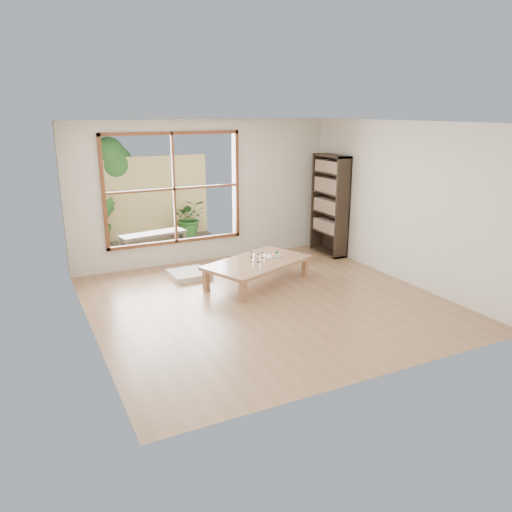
{
  "coord_description": "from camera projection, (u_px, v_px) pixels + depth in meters",
  "views": [
    {
      "loc": [
        -3.23,
        -6.2,
        2.77
      ],
      "look_at": [
        0.11,
        0.54,
        0.55
      ],
      "focal_mm": 35.0,
      "sensor_mm": 36.0,
      "label": 1
    }
  ],
  "objects": [
    {
      "name": "deck",
      "position": [
        160.0,
        249.0,
        10.29
      ],
      "size": [
        2.8,
        2.0,
        0.05
      ],
      "primitive_type": "cube",
      "color": "#382F28",
      "rests_on": "ground"
    },
    {
      "name": "ground",
      "position": [
        265.0,
        301.0,
        7.49
      ],
      "size": [
        5.0,
        5.0,
        0.0
      ],
      "primitive_type": "plane",
      "color": "#9E724F",
      "rests_on": "ground"
    },
    {
      "name": "glass_tall",
      "position": [
        259.0,
        258.0,
        8.1
      ],
      "size": [
        0.07,
        0.07,
        0.13
      ],
      "primitive_type": "cylinder",
      "color": "silver",
      "rests_on": "low_table"
    },
    {
      "name": "shrub_left",
      "position": [
        102.0,
        222.0,
        10.17
      ],
      "size": [
        0.62,
        0.52,
        1.06
      ],
      "primitive_type": "imported",
      "rotation": [
        0.0,
        0.0,
        -0.09
      ],
      "color": "#2D5921",
      "rests_on": "deck"
    },
    {
      "name": "bamboo_fence",
      "position": [
        145.0,
        198.0,
        10.89
      ],
      "size": [
        2.8,
        0.06,
        1.8
      ],
      "primitive_type": "cube",
      "color": "tan",
      "rests_on": "ground"
    },
    {
      "name": "garden_bench",
      "position": [
        153.0,
        236.0,
        9.8
      ],
      "size": [
        1.34,
        0.59,
        0.41
      ],
      "rotation": [
        0.0,
        0.0,
        0.17
      ],
      "color": "black",
      "rests_on": "deck"
    },
    {
      "name": "garden_tree",
      "position": [
        108.0,
        165.0,
        10.66
      ],
      "size": [
        1.04,
        0.85,
        2.22
      ],
      "color": "#4C3D2D",
      "rests_on": "ground"
    },
    {
      "name": "glass_small",
      "position": [
        252.0,
        259.0,
        8.13
      ],
      "size": [
        0.06,
        0.06,
        0.08
      ],
      "primitive_type": "cylinder",
      "color": "silver",
      "rests_on": "low_table"
    },
    {
      "name": "bookshelf",
      "position": [
        330.0,
        205.0,
        9.72
      ],
      "size": [
        0.31,
        0.87,
        1.94
      ],
      "primitive_type": "cube",
      "color": "black",
      "rests_on": "ground"
    },
    {
      "name": "glass_short",
      "position": [
        252.0,
        255.0,
        8.33
      ],
      "size": [
        0.07,
        0.07,
        0.1
      ],
      "primitive_type": "cylinder",
      "color": "silver",
      "rests_on": "low_table"
    },
    {
      "name": "glass_mid",
      "position": [
        263.0,
        255.0,
        8.34
      ],
      "size": [
        0.06,
        0.06,
        0.09
      ],
      "primitive_type": "cylinder",
      "color": "silver",
      "rests_on": "low_table"
    },
    {
      "name": "floor_cushion",
      "position": [
        189.0,
        274.0,
        8.57
      ],
      "size": [
        0.65,
        0.65,
        0.09
      ],
      "primitive_type": "cube",
      "rotation": [
        0.0,
        0.0,
        0.04
      ],
      "color": "beige",
      "rests_on": "ground"
    },
    {
      "name": "food_tray",
      "position": [
        275.0,
        255.0,
        8.43
      ],
      "size": [
        0.26,
        0.19,
        0.08
      ],
      "rotation": [
        0.0,
        0.0,
        0.02
      ],
      "color": "white",
      "rests_on": "low_table"
    },
    {
      "name": "low_table",
      "position": [
        257.0,
        264.0,
        8.18
      ],
      "size": [
        1.97,
        1.55,
        0.38
      ],
      "rotation": [
        0.0,
        0.0,
        0.38
      ],
      "color": "#9E724C",
      "rests_on": "ground"
    },
    {
      "name": "shrub_right",
      "position": [
        190.0,
        218.0,
        11.11
      ],
      "size": [
        0.92,
        0.85,
        0.84
      ],
      "primitive_type": "imported",
      "rotation": [
        0.0,
        0.0,
        -0.31
      ],
      "color": "#2D5921",
      "rests_on": "deck"
    }
  ]
}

